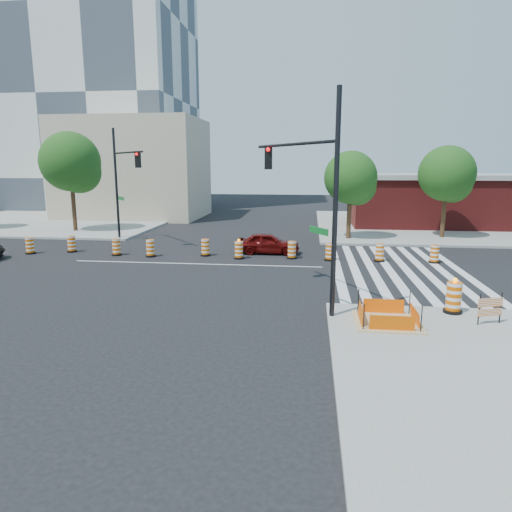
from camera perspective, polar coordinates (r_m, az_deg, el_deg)
The scene contains 27 objects.
ground at distance 25.65m, azimuth -7.56°, elevation -0.98°, with size 120.00×120.00×0.00m, color black.
sidewalk_ne at distance 44.17m, azimuth 22.18°, elevation 3.56°, with size 22.00×22.00×0.15m, color gray.
sidewalk_nw at distance 49.05m, azimuth -22.98°, elevation 4.20°, with size 22.00×22.00×0.15m, color gray.
crosswalk_east at distance 25.29m, azimuth 17.25°, elevation -1.57°, with size 6.75×13.50×0.01m.
lane_centerline at distance 25.65m, azimuth -7.56°, elevation -0.97°, with size 14.00×0.12×0.01m, color silver.
excavation_pit at distance 16.35m, azimuth 16.08°, elevation -7.73°, with size 2.20×2.20×0.90m.
tower_nw at distance 67.85m, azimuth -22.14°, elevation 25.17°, with size 28.00×18.00×45.00m, color silver.
brick_storefront at distance 43.96m, azimuth 22.40°, elevation 6.45°, with size 16.50×8.50×4.60m.
beige_midrise at distance 49.75m, azimuth -15.00°, elevation 10.49°, with size 14.00×10.00×10.00m, color tan.
red_coupe at distance 28.28m, azimuth 1.53°, elevation 1.63°, with size 1.56×3.87×1.32m, color #520807.
signal_pole_se at distance 17.16m, azimuth 6.77°, elevation 9.14°, with size 3.31×5.06×7.83m.
signal_pole_nw at distance 33.21m, azimuth -16.34°, elevation 9.82°, with size 3.89×4.64×7.83m.
pit_drum at distance 18.05m, azimuth 23.46°, elevation -4.88°, with size 0.66×0.66×1.30m.
barricade at distance 17.32m, azimuth 27.23°, elevation -5.69°, with size 0.89×0.33×1.08m.
tree_north_b at distance 39.84m, azimuth -22.08°, elevation 10.47°, with size 4.71×4.71×8.01m.
tree_north_c at distance 33.74m, azimuth 11.80°, elevation 9.20°, with size 3.79×3.77×6.41m.
tree_north_d at distance 36.27m, azimuth 22.77°, elevation 9.12°, with size 4.00×4.00×6.80m.
median_drum_0 at distance 31.50m, azimuth -26.41°, elevation 1.11°, with size 0.60×0.60×1.02m.
median_drum_1 at distance 31.04m, azimuth -22.05°, elevation 1.33°, with size 0.60×0.60×1.02m.
median_drum_2 at distance 29.02m, azimuth -17.04°, elevation 1.02°, with size 0.60×0.60×1.02m.
median_drum_3 at distance 28.05m, azimuth -13.06°, elevation 0.88°, with size 0.60×0.60×1.02m.
median_drum_4 at distance 27.75m, azimuth -6.34°, elevation 1.00°, with size 0.60×0.60×1.02m.
median_drum_5 at distance 26.74m, azimuth -2.15°, elevation 0.69°, with size 0.60×0.60×1.18m.
median_drum_6 at distance 26.86m, azimuth 4.50°, elevation 0.68°, with size 0.60×0.60×1.02m.
median_drum_7 at distance 26.59m, azimuth 9.18°, elevation 0.46°, with size 0.60×0.60×1.02m.
median_drum_8 at distance 26.92m, azimuth 15.20°, elevation 0.34°, with size 0.60×0.60×1.02m.
median_drum_9 at distance 27.48m, azimuth 21.41°, elevation 0.17°, with size 0.60×0.60×1.02m.
Camera 1 is at (6.31, -24.26, 5.46)m, focal length 32.00 mm.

